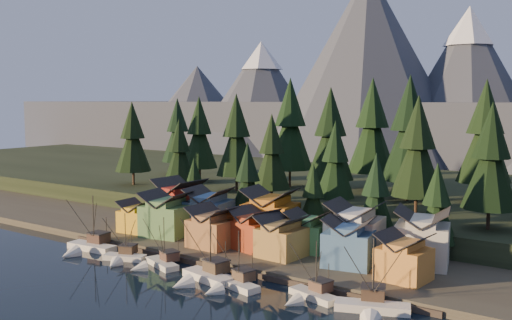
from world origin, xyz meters
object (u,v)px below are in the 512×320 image
Objects in this scene: boat_0 at (87,240)px; boat_4 at (231,277)px; boat_5 at (309,288)px; house_front_1 at (166,213)px; house_back_0 at (180,201)px; boat_3 at (202,268)px; boat_1 at (122,251)px; boat_2 at (157,257)px; house_front_0 at (137,215)px; boat_6 at (372,300)px; house_back_1 at (209,209)px.

boat_0 is 38.53m from boat_4.
boat_0 is at bearing -163.33° from boat_5.
house_back_0 reaches higher than house_front_1.
boat_4 is 1.03× the size of boat_5.
house_front_1 is at bearing 157.74° from boat_3.
boat_1 is 40.19m from boat_5.
boat_0 is at bearing -159.41° from boat_2.
house_front_1 is at bearing 80.88° from boat_1.
house_front_0 is 8.25m from house_front_1.
boat_4 is (6.27, -0.11, -0.44)m from boat_3.
boat_3 is 1.17× the size of house_front_1.
house_back_0 is at bearing 77.94° from boat_0.
house_back_0 is (3.22, 24.56, 4.89)m from boat_0.
boat_4 reaches higher than boat_2.
house_front_1 reaches higher than boat_6.
boat_2 is 0.82× the size of boat_3.
house_back_1 is at bearing 25.55° from house_front_0.
house_front_0 is at bearing -103.86° from house_back_0.
boat_6 is at bearing -19.52° from house_back_0.
boat_1 is 8.36m from boat_2.
boat_3 reaches higher than boat_1.
boat_2 reaches higher than boat_1.
boat_5 is 43.38m from house_back_1.
boat_5 is 10.37m from boat_6.
boat_4 reaches higher than boat_5.
boat_1 reaches higher than house_front_0.
boat_5 is (40.15, 1.70, -0.03)m from boat_1.
boat_2 is at bearing 160.97° from boat_6.
boat_6 is 63.24m from house_front_0.
house_back_0 is 1.05× the size of house_back_1.
house_back_0 is (-58.70, 23.65, 5.08)m from boat_6.
boat_1 is 0.98× the size of boat_2.
boat_4 is at bearing -27.46° from house_front_0.
house_front_0 is at bearing -159.20° from house_back_1.
boat_2 is at bearing -4.52° from boat_0.
boat_4 is at bearing 166.54° from boat_6.
house_back_1 reaches higher than boat_5.
boat_1 is 20.83m from boat_3.
house_back_1 is (2.70, 23.04, 4.81)m from boat_1.
boat_4 is at bearing -7.38° from boat_0.
boat_2 is 18.86m from boat_4.
boat_3 is 1.19× the size of boat_4.
boat_3 is at bearing -23.31° from boat_1.
boat_5 is at bearing -27.75° from house_front_1.
house_back_0 is at bearing 107.08° from house_front_1.
boat_6 reaches higher than boat_4.
house_front_1 is at bearing -138.62° from house_back_1.
house_back_1 is at bearing -9.80° from house_back_0.
house_front_0 is at bearing 85.00° from boat_0.
boat_1 is at bearing -57.62° from house_front_0.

